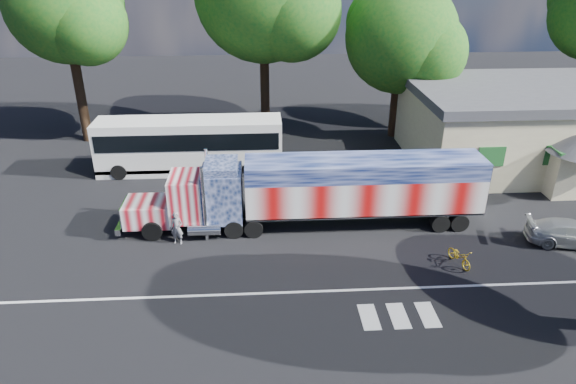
{
  "coord_description": "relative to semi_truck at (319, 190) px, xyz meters",
  "views": [
    {
      "loc": [
        -1.43,
        -20.94,
        13.49
      ],
      "look_at": [
        0.0,
        3.0,
        1.9
      ],
      "focal_mm": 32.0,
      "sensor_mm": 36.0,
      "label": 1
    }
  ],
  "objects": [
    {
      "name": "coach_bus",
      "position": [
        -7.51,
        7.87,
        -0.27
      ],
      "size": [
        11.89,
        2.77,
        3.46
      ],
      "color": "white",
      "rests_on": "ground"
    },
    {
      "name": "lane_markings",
      "position": [
        0.12,
        -6.58,
        -2.06
      ],
      "size": [
        30.0,
        2.67,
        0.01
      ],
      "color": "silver",
      "rests_on": "ground"
    },
    {
      "name": "tree_ne_a",
      "position": [
        7.55,
        13.82,
        5.36
      ],
      "size": [
        8.51,
        8.11,
        11.53
      ],
      "color": "black",
      "rests_on": "ground"
    },
    {
      "name": "bicycle",
      "position": [
        6.14,
        -4.11,
        -1.63
      ],
      "size": [
        1.0,
        1.74,
        0.86
      ],
      "primitive_type": "imported",
      "rotation": [
        0.0,
        0.0,
        0.28
      ],
      "color": "gold",
      "rests_on": "ground"
    },
    {
      "name": "woman",
      "position": [
        -7.2,
        -1.43,
        -1.2
      ],
      "size": [
        0.7,
        0.53,
        1.73
      ],
      "primitive_type": "imported",
      "rotation": [
        0.0,
        0.0,
        -0.2
      ],
      "color": "slate",
      "rests_on": "ground"
    },
    {
      "name": "parked_car",
      "position": [
        12.28,
        -2.65,
        -1.45
      ],
      "size": [
        4.5,
        2.65,
        1.22
      ],
      "primitive_type": "imported",
      "rotation": [
        0.0,
        0.0,
        1.33
      ],
      "color": "#B0B3B5",
      "rests_on": "ground"
    },
    {
      "name": "semi_truck",
      "position": [
        0.0,
        0.0,
        0.0
      ],
      "size": [
        18.81,
        2.97,
        4.01
      ],
      "color": "black",
      "rests_on": "ground"
    },
    {
      "name": "tree_nw_a",
      "position": [
        -15.94,
        14.15,
        7.66
      ],
      "size": [
        8.37,
        7.97,
        13.79
      ],
      "color": "black",
      "rests_on": "ground"
    },
    {
      "name": "ground",
      "position": [
        -1.59,
        -2.81,
        -2.06
      ],
      "size": [
        100.0,
        100.0,
        0.0
      ],
      "primitive_type": "plane",
      "color": "black"
    }
  ]
}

